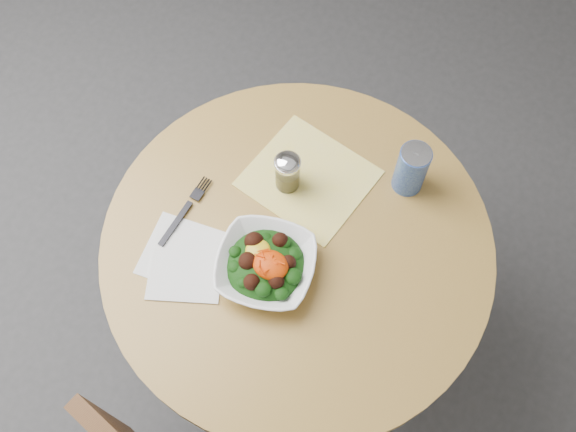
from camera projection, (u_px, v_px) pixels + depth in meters
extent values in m
plane|color=#323235|center=(294.00, 333.00, 2.13)|extent=(6.00, 6.00, 0.00)
cylinder|color=black|center=(294.00, 332.00, 2.12)|extent=(0.52, 0.52, 0.03)
cylinder|color=black|center=(295.00, 298.00, 1.81)|extent=(0.10, 0.10, 0.71)
cylinder|color=#B88F42|center=(297.00, 246.00, 1.48)|extent=(0.90, 0.90, 0.04)
cube|color=yellow|center=(309.00, 178.00, 1.53)|extent=(0.32, 0.30, 0.00)
cube|color=silver|center=(181.00, 253.00, 1.45)|extent=(0.18, 0.18, 0.00)
cube|color=silver|center=(186.00, 267.00, 1.43)|extent=(0.21, 0.21, 0.00)
imported|color=white|center=(266.00, 265.00, 1.41)|extent=(0.25, 0.25, 0.05)
ellipsoid|color=black|center=(266.00, 266.00, 1.41)|extent=(0.18, 0.18, 0.06)
ellipsoid|color=gold|center=(258.00, 251.00, 1.39)|extent=(0.06, 0.06, 0.02)
ellipsoid|color=#E85105|center=(271.00, 265.00, 1.37)|extent=(0.08, 0.07, 0.04)
cube|color=black|center=(176.00, 223.00, 1.47)|extent=(0.02, 0.13, 0.00)
cube|color=black|center=(200.00, 190.00, 1.51)|extent=(0.03, 0.07, 0.00)
cylinder|color=silver|center=(287.00, 174.00, 1.48)|extent=(0.06, 0.06, 0.09)
cylinder|color=#A08F4B|center=(287.00, 178.00, 1.50)|extent=(0.05, 0.05, 0.05)
cylinder|color=silver|center=(287.00, 163.00, 1.44)|extent=(0.06, 0.06, 0.01)
ellipsoid|color=silver|center=(287.00, 162.00, 1.44)|extent=(0.06, 0.06, 0.03)
cylinder|color=navy|center=(411.00, 169.00, 1.47)|extent=(0.07, 0.07, 0.13)
cylinder|color=#B3B3BA|center=(417.00, 153.00, 1.40)|extent=(0.07, 0.07, 0.00)
cube|color=#B3B3BA|center=(419.00, 150.00, 1.41)|extent=(0.02, 0.02, 0.00)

